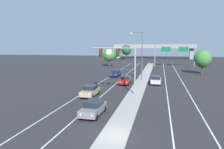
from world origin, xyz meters
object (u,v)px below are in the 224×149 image
Objects in this scene: car_receding_silver at (156,80)px; highway_sign_gantry at (175,49)px; street_lamp_median at (141,53)px; car_oncoming_navy at (116,73)px; car_oncoming_grey at (93,108)px; tree_far_right_c at (203,60)px; tree_far_right_a at (203,58)px; overhead_signal_mast at (121,59)px; tree_far_left_b at (109,55)px; car_oncoming_red at (125,80)px; car_oncoming_tan at (90,91)px; tree_far_left_a at (126,50)px.

highway_sign_gantry reaches higher than car_receding_silver.
car_oncoming_navy is at bearing 143.71° from street_lamp_median.
tree_far_right_c is (17.23, 37.32, 2.72)m from car_oncoming_grey.
street_lamp_median is 1.62× the size of tree_far_right_a.
overhead_signal_mast reaches higher than car_oncoming_navy.
tree_far_right_a is (5.75, -19.11, -2.13)m from highway_sign_gantry.
tree_far_right_a reaches higher than car_receding_silver.
tree_far_left_b is (-27.33, 14.00, 0.48)m from tree_far_right_c.
car_oncoming_navy is at bearing 139.04° from car_receding_silver.
tree_far_right_c is (16.84, 17.97, 2.72)m from car_oncoming_red.
street_lamp_median reaches higher than tree_far_left_b.
highway_sign_gantry is 2.45× the size of tree_far_right_c.
highway_sign_gantry reaches higher than car_oncoming_red.
tree_far_right_a is at bearing 46.73° from car_oncoming_red.
car_oncoming_red is 10.29m from car_oncoming_navy.
car_oncoming_red is at bearing 88.86° from car_oncoming_grey.
tree_far_right_c is at bearing 46.86° from car_oncoming_red.
car_oncoming_tan is 0.34× the size of highway_sign_gantry.
tree_far_left_a is (-27.20, 51.49, 1.27)m from tree_far_right_c.
car_oncoming_red is at bearing -133.27° from tree_far_right_a.
highway_sign_gantry is 2.15× the size of tree_far_right_a.
car_receding_silver is 20.24m from tree_far_right_c.
car_oncoming_grey is at bearing -106.54° from car_receding_silver.
tree_far_right_a is at bearing 54.98° from car_oncoming_tan.
tree_far_right_c is 0.88× the size of tree_far_left_b.
street_lamp_median reaches higher than tree_far_left_a.
car_oncoming_tan is 1.00× the size of car_oncoming_navy.
overhead_signal_mast is 31.21m from tree_far_right_a.
car_oncoming_grey is at bearing -101.50° from highway_sign_gantry.
overhead_signal_mast reaches higher than tree_far_left_b.
car_oncoming_tan is at bearing -110.28° from street_lamp_median.
highway_sign_gantry is at bearing 61.51° from car_oncoming_navy.
highway_sign_gantry is at bearing 106.85° from tree_far_right_c.
car_oncoming_navy is at bearing 111.73° from car_oncoming_red.
tree_far_left_b is at bearing 101.14° from car_oncoming_grey.
tree_far_right_c is at bearing -27.11° from tree_far_left_b.
car_oncoming_tan is 80.88m from tree_far_left_a.
highway_sign_gantry is at bearing 74.98° from street_lamp_median.
highway_sign_gantry is at bearing 13.12° from tree_far_left_b.
overhead_signal_mast reaches higher than car_oncoming_red.
tree_far_right_a is (27.32, -14.09, 0.02)m from tree_far_left_b.
overhead_signal_mast is at bearing -102.75° from highway_sign_gantry.
overhead_signal_mast is 1.60× the size of car_receding_silver.
car_oncoming_grey is at bearing -114.82° from tree_far_right_a.
car_oncoming_red is 0.34× the size of highway_sign_gantry.
car_oncoming_tan is at bearing -151.91° from overhead_signal_mast.
car_receding_silver is at bearing -98.50° from highway_sign_gantry.
overhead_signal_mast is 0.72× the size of street_lamp_median.
car_receding_silver is 0.83× the size of tree_far_right_c.
highway_sign_gantry is at bearing 73.20° from car_oncoming_tan.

